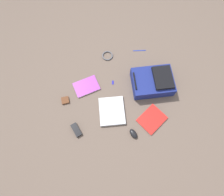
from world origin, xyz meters
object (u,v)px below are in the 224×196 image
at_px(computer_mouse, 133,134).
at_px(power_brick, 76,130).
at_px(backpack, 153,82).
at_px(laptop, 112,111).
at_px(book_manual, 152,119).
at_px(usb_stick, 113,82).
at_px(cable_coil, 107,56).
at_px(pen_black, 139,50).
at_px(book_comic, 86,86).
at_px(earbud_pouch, 65,100).

distance_m(computer_mouse, power_brick, 0.56).
bearing_deg(backpack, laptop, 115.27).
bearing_deg(backpack, book_manual, 165.84).
xyz_separation_m(computer_mouse, usb_stick, (0.59, 0.10, -0.02)).
bearing_deg(book_manual, backpack, -14.16).
xyz_separation_m(cable_coil, pen_black, (0.01, -0.38, -0.00)).
xyz_separation_m(laptop, computer_mouse, (-0.27, -0.17, 0.00)).
height_order(book_comic, pen_black, book_comic).
distance_m(power_brick, pen_black, 1.15).
bearing_deg(computer_mouse, backpack, -144.14).
xyz_separation_m(book_manual, computer_mouse, (-0.11, 0.22, 0.01)).
xyz_separation_m(backpack, book_comic, (0.10, 0.70, -0.06)).
bearing_deg(laptop, cable_coil, -5.54).
bearing_deg(power_brick, book_comic, -19.22).
distance_m(laptop, computer_mouse, 0.31).
xyz_separation_m(pen_black, earbud_pouch, (-0.47, 0.90, 0.01)).
height_order(book_manual, cable_coil, same).
bearing_deg(book_comic, computer_mouse, -146.39).
bearing_deg(usb_stick, power_brick, 135.29).
bearing_deg(backpack, book_comic, 82.24).
bearing_deg(book_manual, earbud_pouch, 67.35).
relative_size(cable_coil, earbud_pouch, 1.66).
bearing_deg(laptop, backpack, -64.73).
relative_size(computer_mouse, earbud_pouch, 1.34).
distance_m(backpack, laptop, 0.53).
bearing_deg(cable_coil, pen_black, -88.73).
bearing_deg(usb_stick, laptop, 168.25).
bearing_deg(backpack, earbud_pouch, 91.53).
bearing_deg(power_brick, book_manual, -91.59).
bearing_deg(laptop, computer_mouse, -147.69).
bearing_deg(laptop, book_comic, 34.65).
distance_m(backpack, usb_stick, 0.43).
bearing_deg(earbud_pouch, pen_black, -62.51).
bearing_deg(pen_black, cable_coil, 91.27).
height_order(pen_black, usb_stick, pen_black).
relative_size(book_comic, pen_black, 2.01).
distance_m(book_manual, usb_stick, 0.57).
xyz_separation_m(laptop, usb_stick, (0.32, -0.07, -0.01)).
bearing_deg(power_brick, laptop, -71.08).
xyz_separation_m(book_manual, pen_black, (0.82, -0.06, -0.00)).
xyz_separation_m(book_comic, power_brick, (-0.45, 0.16, 0.01)).
height_order(laptop, computer_mouse, computer_mouse).
xyz_separation_m(book_comic, computer_mouse, (-0.59, -0.39, 0.01)).
xyz_separation_m(computer_mouse, cable_coil, (0.93, 0.10, -0.01)).
distance_m(cable_coil, power_brick, 0.91).
bearing_deg(book_comic, usb_stick, -90.15).
xyz_separation_m(laptop, book_comic, (0.32, 0.22, -0.01)).
distance_m(book_comic, usb_stick, 0.29).
relative_size(backpack, book_manual, 1.33).
height_order(book_manual, earbud_pouch, earbud_pouch).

